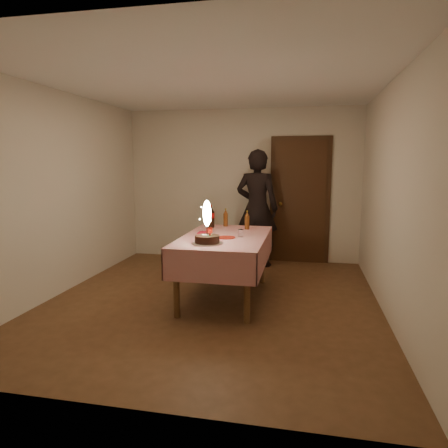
{
  "coord_description": "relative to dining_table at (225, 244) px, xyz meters",
  "views": [
    {
      "loc": [
        1.09,
        -4.6,
        1.69
      ],
      "look_at": [
        0.13,
        0.1,
        0.95
      ],
      "focal_mm": 32.0,
      "sensor_mm": 36.0,
      "label": 1
    }
  ],
  "objects": [
    {
      "name": "clear_cup",
      "position": [
        0.2,
        -0.02,
        0.15
      ],
      "size": [
        0.07,
        0.07,
        0.09
      ],
      "primitive_type": "cylinder",
      "color": "white",
      "rests_on": "dining_table"
    },
    {
      "name": "dining_table",
      "position": [
        0.0,
        0.0,
        0.0
      ],
      "size": [
        1.02,
        1.72,
        0.79
      ],
      "color": "brown",
      "rests_on": "ground"
    },
    {
      "name": "ground",
      "position": [
        -0.13,
        -0.15,
        -0.69
      ],
      "size": [
        4.0,
        4.5,
        0.01
      ],
      "primitive_type": "cube",
      "color": "brown",
      "rests_on": "ground"
    },
    {
      "name": "amber_bottle_right",
      "position": [
        0.2,
        0.55,
        0.22
      ],
      "size": [
        0.06,
        0.06,
        0.26
      ],
      "color": "#613010",
      "rests_on": "dining_table"
    },
    {
      "name": "cola_bottle",
      "position": [
        -0.32,
        0.59,
        0.26
      ],
      "size": [
        0.1,
        0.1,
        0.32
      ],
      "color": "black",
      "rests_on": "dining_table"
    },
    {
      "name": "room_shell",
      "position": [
        -0.09,
        -0.07,
        0.97
      ],
      "size": [
        4.04,
        4.54,
        2.62
      ],
      "color": "beige",
      "rests_on": "ground"
    },
    {
      "name": "birthday_cake",
      "position": [
        -0.1,
        -0.49,
        0.22
      ],
      "size": [
        0.35,
        0.35,
        0.48
      ],
      "color": "white",
      "rests_on": "dining_table"
    },
    {
      "name": "photographer",
      "position": [
        0.19,
        1.7,
        0.26
      ],
      "size": [
        0.75,
        0.55,
        1.9
      ],
      "color": "black",
      "rests_on": "ground"
    },
    {
      "name": "amber_bottle_left",
      "position": [
        -0.14,
        0.74,
        0.22
      ],
      "size": [
        0.06,
        0.06,
        0.26
      ],
      "color": "#613010",
      "rests_on": "dining_table"
    },
    {
      "name": "red_plate",
      "position": [
        0.04,
        -0.12,
        0.11
      ],
      "size": [
        0.22,
        0.22,
        0.01
      ],
      "primitive_type": "cylinder",
      "color": "#A8180B",
      "rests_on": "dining_table"
    },
    {
      "name": "red_cup",
      "position": [
        -0.18,
        -0.06,
        0.16
      ],
      "size": [
        0.08,
        0.08,
        0.1
      ],
      "primitive_type": "cylinder",
      "color": "#B1190C",
      "rests_on": "dining_table"
    },
    {
      "name": "napkin_stack",
      "position": [
        -0.29,
        0.11,
        0.12
      ],
      "size": [
        0.15,
        0.15,
        0.02
      ],
      "primitive_type": "cube",
      "color": "#AC1327",
      "rests_on": "dining_table"
    }
  ]
}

